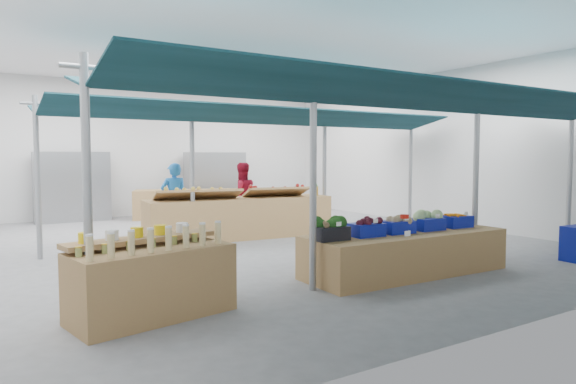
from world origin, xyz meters
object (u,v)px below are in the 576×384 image
bottle_shelf (151,279)px  vendor_left (174,200)px  veg_counter (406,253)px  vendor_right (242,196)px  fruit_counter (240,218)px

bottle_shelf → vendor_left: (2.37, 5.82, 0.42)m
veg_counter → vendor_right: vendor_right is taller
bottle_shelf → veg_counter: size_ratio=0.57×
veg_counter → fruit_counter: size_ratio=0.80×
vendor_left → bottle_shelf: bearing=73.0°
veg_counter → bottle_shelf: bearing=-178.6°
bottle_shelf → vendor_right: bearing=44.3°
bottle_shelf → vendor_left: vendor_left is taller
vendor_left → fruit_counter: bearing=142.7°
veg_counter → vendor_left: bearing=108.5°
bottle_shelf → fruit_counter: size_ratio=0.45×
bottle_shelf → vendor_right: (4.17, 5.82, 0.42)m
bottle_shelf → fruit_counter: (3.57, 4.72, 0.02)m
bottle_shelf → vendor_left: bearing=57.7°
vendor_left → veg_counter: bearing=112.2°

